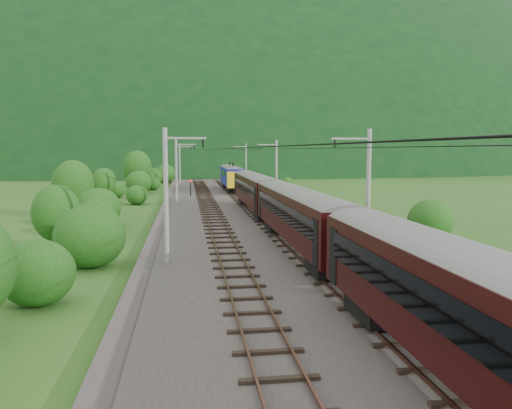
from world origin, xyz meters
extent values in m
plane|color=#254F18|center=(0.00, 0.00, 0.00)|extent=(600.00, 600.00, 0.00)
cube|color=#38332D|center=(0.00, 10.00, 0.15)|extent=(14.00, 220.00, 0.30)
cube|color=brown|center=(-3.12, 10.00, 0.49)|extent=(0.08, 220.00, 0.15)
cube|color=brown|center=(-1.68, 10.00, 0.49)|extent=(0.08, 220.00, 0.15)
cube|color=black|center=(-2.40, 10.00, 0.36)|extent=(2.40, 220.00, 0.12)
cube|color=brown|center=(1.68, 10.00, 0.49)|extent=(0.08, 220.00, 0.15)
cube|color=brown|center=(3.12, 10.00, 0.49)|extent=(0.08, 220.00, 0.15)
cube|color=black|center=(2.40, 10.00, 0.36)|extent=(2.40, 220.00, 0.12)
cylinder|color=gray|center=(-6.20, 0.00, 4.30)|extent=(0.28, 0.28, 8.00)
cube|color=gray|center=(-5.00, 0.00, 7.70)|extent=(2.40, 0.12, 0.12)
cylinder|color=black|center=(-4.00, 0.00, 7.40)|extent=(0.10, 0.10, 0.50)
cylinder|color=gray|center=(-6.20, 32.00, 4.30)|extent=(0.28, 0.28, 8.00)
cube|color=gray|center=(-5.00, 32.00, 7.70)|extent=(2.40, 0.12, 0.12)
cylinder|color=black|center=(-4.00, 32.00, 7.40)|extent=(0.10, 0.10, 0.50)
cylinder|color=gray|center=(-6.20, 64.00, 4.30)|extent=(0.28, 0.28, 8.00)
cube|color=gray|center=(-5.00, 64.00, 7.70)|extent=(2.40, 0.12, 0.12)
cylinder|color=black|center=(-4.00, 64.00, 7.40)|extent=(0.10, 0.10, 0.50)
cylinder|color=gray|center=(-6.20, 96.00, 4.30)|extent=(0.28, 0.28, 8.00)
cube|color=gray|center=(-5.00, 96.00, 7.70)|extent=(2.40, 0.12, 0.12)
cylinder|color=black|center=(-4.00, 96.00, 7.40)|extent=(0.10, 0.10, 0.50)
cylinder|color=gray|center=(-6.20, 128.00, 4.30)|extent=(0.28, 0.28, 8.00)
cube|color=gray|center=(-5.00, 128.00, 7.70)|extent=(2.40, 0.12, 0.12)
cylinder|color=black|center=(-4.00, 128.00, 7.40)|extent=(0.10, 0.10, 0.50)
cylinder|color=gray|center=(6.20, 0.00, 4.30)|extent=(0.28, 0.28, 8.00)
cube|color=gray|center=(5.00, 0.00, 7.70)|extent=(2.40, 0.12, 0.12)
cylinder|color=black|center=(4.00, 0.00, 7.40)|extent=(0.10, 0.10, 0.50)
cylinder|color=gray|center=(6.20, 32.00, 4.30)|extent=(0.28, 0.28, 8.00)
cube|color=gray|center=(5.00, 32.00, 7.70)|extent=(2.40, 0.12, 0.12)
cylinder|color=black|center=(4.00, 32.00, 7.40)|extent=(0.10, 0.10, 0.50)
cylinder|color=gray|center=(6.20, 64.00, 4.30)|extent=(0.28, 0.28, 8.00)
cube|color=gray|center=(5.00, 64.00, 7.70)|extent=(2.40, 0.12, 0.12)
cylinder|color=black|center=(4.00, 64.00, 7.40)|extent=(0.10, 0.10, 0.50)
cylinder|color=gray|center=(6.20, 96.00, 4.30)|extent=(0.28, 0.28, 8.00)
cube|color=gray|center=(5.00, 96.00, 7.70)|extent=(2.40, 0.12, 0.12)
cylinder|color=black|center=(4.00, 96.00, 7.40)|extent=(0.10, 0.10, 0.50)
cylinder|color=gray|center=(6.20, 128.00, 4.30)|extent=(0.28, 0.28, 8.00)
cube|color=gray|center=(5.00, 128.00, 7.70)|extent=(2.40, 0.12, 0.12)
cylinder|color=black|center=(4.00, 128.00, 7.40)|extent=(0.10, 0.10, 0.50)
cylinder|color=black|center=(-2.40, 10.00, 7.10)|extent=(0.03, 198.00, 0.03)
cylinder|color=black|center=(2.40, 10.00, 7.10)|extent=(0.03, 198.00, 0.03)
ellipsoid|color=black|center=(0.00, 260.00, 0.00)|extent=(504.00, 360.00, 244.00)
cube|color=black|center=(2.40, -18.81, 2.78)|extent=(2.67, 20.23, 2.76)
cylinder|color=slate|center=(2.40, -18.81, 4.02)|extent=(2.67, 20.13, 2.67)
cube|color=black|center=(1.05, -18.81, 3.11)|extent=(0.05, 17.80, 1.06)
cube|color=black|center=(2.40, -11.73, 0.98)|extent=(2.02, 2.94, 0.83)
cube|color=black|center=(2.40, 2.36, 2.78)|extent=(2.67, 20.23, 2.76)
cylinder|color=slate|center=(2.40, 2.36, 4.02)|extent=(2.67, 20.13, 2.67)
cube|color=black|center=(1.05, 2.36, 3.11)|extent=(0.05, 17.80, 1.06)
cube|color=black|center=(3.75, 2.36, 3.11)|extent=(0.05, 17.80, 1.06)
cube|color=black|center=(2.40, -4.72, 0.98)|extent=(2.02, 2.94, 0.83)
cube|color=black|center=(2.40, 9.44, 0.98)|extent=(2.02, 2.94, 0.83)
cube|color=black|center=(2.40, 23.53, 2.78)|extent=(2.67, 20.23, 2.76)
cylinder|color=slate|center=(2.40, 23.53, 4.02)|extent=(2.67, 20.13, 2.67)
cube|color=black|center=(1.05, 23.53, 3.11)|extent=(0.05, 17.80, 1.06)
cube|color=black|center=(3.75, 23.53, 3.11)|extent=(0.05, 17.80, 1.06)
cube|color=black|center=(2.40, 16.45, 0.98)|extent=(2.02, 2.94, 0.83)
cube|color=black|center=(2.40, 30.61, 0.98)|extent=(2.02, 2.94, 0.83)
cube|color=#131896|center=(2.40, 52.98, 2.78)|extent=(2.67, 16.55, 2.76)
cylinder|color=slate|center=(2.40, 52.98, 4.02)|extent=(2.67, 16.47, 2.67)
cube|color=black|center=(1.05, 52.98, 3.11)|extent=(0.05, 14.57, 1.06)
cube|color=black|center=(3.75, 52.98, 3.11)|extent=(0.05, 14.57, 1.06)
cube|color=black|center=(2.40, 47.19, 0.98)|extent=(2.02, 2.94, 0.83)
cube|color=black|center=(2.40, 58.77, 0.98)|extent=(2.02, 2.94, 0.83)
cube|color=yellow|center=(2.40, 61.05, 2.59)|extent=(2.72, 0.50, 2.48)
cube|color=yellow|center=(2.40, 44.90, 2.59)|extent=(2.72, 0.50, 2.48)
cube|color=black|center=(2.40, 55.98, 4.66)|extent=(0.08, 1.60, 0.83)
cylinder|color=red|center=(-0.42, 60.32, 1.08)|extent=(0.17, 0.17, 1.56)
cylinder|color=red|center=(0.04, 60.81, 1.10)|extent=(0.17, 0.17, 1.60)
cylinder|color=black|center=(-4.42, 43.56, 1.40)|extent=(0.15, 0.15, 2.20)
sphere|color=red|center=(-4.42, 43.56, 2.56)|extent=(0.26, 0.26, 0.26)
ellipsoid|color=#1C4612|center=(-11.70, -6.55, 1.51)|extent=(3.35, 3.35, 3.01)
ellipsoid|color=#1C4612|center=(-10.73, 0.75, 1.89)|extent=(4.20, 4.20, 3.78)
ellipsoid|color=#1C4612|center=(-12.30, 11.70, 1.57)|extent=(3.48, 3.48, 3.13)
ellipsoid|color=#1C4612|center=(-12.95, 16.69, 1.81)|extent=(4.03, 4.03, 3.63)
ellipsoid|color=#1C4612|center=(-14.55, 27.50, 0.91)|extent=(2.02, 2.02, 1.82)
ellipsoid|color=#1C4612|center=(-11.38, 35.88, 1.27)|extent=(2.83, 2.83, 2.54)
ellipsoid|color=#1C4612|center=(-15.29, 45.54, 1.25)|extent=(2.77, 2.77, 2.50)
ellipsoid|color=#1C4612|center=(-12.63, 52.28, 1.88)|extent=(4.18, 4.18, 3.77)
ellipsoid|color=#1C4612|center=(-10.84, 59.79, 1.11)|extent=(2.48, 2.48, 2.23)
ellipsoid|color=#1C4612|center=(-11.61, 69.09, 1.81)|extent=(4.02, 4.02, 3.62)
ellipsoid|color=#1C4612|center=(-9.51, 79.69, 2.00)|extent=(4.44, 4.44, 3.99)
ellipsoid|color=#1C4612|center=(-11.40, 85.84, 1.25)|extent=(2.79, 2.79, 2.51)
ellipsoid|color=#1C4612|center=(-15.10, 93.46, 1.47)|extent=(3.26, 3.26, 2.93)
cylinder|color=black|center=(-13.82, 5.69, 1.27)|extent=(0.24, 0.24, 2.54)
ellipsoid|color=#1C4612|center=(-13.82, 5.69, 2.72)|extent=(3.27, 3.27, 3.92)
cylinder|color=black|center=(-16.52, 23.53, 1.63)|extent=(0.24, 0.24, 3.27)
ellipsoid|color=#1C4612|center=(-16.52, 23.53, 3.50)|extent=(4.20, 4.20, 5.04)
cylinder|color=black|center=(-16.10, 40.10, 1.27)|extent=(0.24, 0.24, 2.53)
ellipsoid|color=#1C4612|center=(-16.10, 40.10, 2.71)|extent=(3.25, 3.25, 3.90)
cylinder|color=black|center=(-13.28, 57.50, 1.90)|extent=(0.24, 0.24, 3.80)
ellipsoid|color=#1C4612|center=(-13.28, 57.50, 4.07)|extent=(4.88, 4.88, 5.86)
ellipsoid|color=#1C4612|center=(13.03, 5.15, 1.51)|extent=(3.35, 3.35, 3.02)
ellipsoid|color=#1C4612|center=(9.51, 31.83, 1.05)|extent=(2.32, 2.32, 2.09)
ellipsoid|color=#1C4612|center=(12.90, 58.13, 1.00)|extent=(2.22, 2.22, 1.99)
camera|label=1|loc=(-4.99, -29.63, 6.98)|focal=35.00mm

